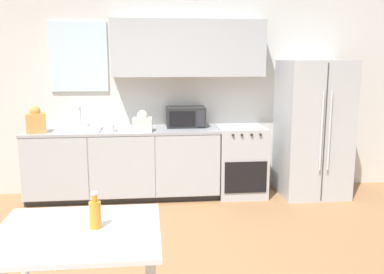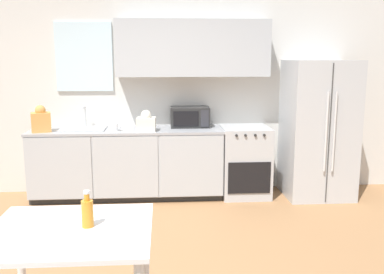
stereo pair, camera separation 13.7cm
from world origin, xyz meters
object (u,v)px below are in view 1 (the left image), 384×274
at_px(microwave, 186,117).
at_px(drink_bottle, 95,214).
at_px(oven_range, 240,161).
at_px(dining_table, 78,249).
at_px(refrigerator, 313,128).
at_px(coffee_mug, 112,128).

relative_size(microwave, drink_bottle, 2.18).
height_order(oven_range, dining_table, oven_range).
height_order(oven_range, microwave, microwave).
xyz_separation_m(refrigerator, drink_bottle, (-2.46, -2.79, -0.02)).
xyz_separation_m(oven_range, coffee_mug, (-1.64, -0.13, 0.49)).
height_order(coffee_mug, drink_bottle, drink_bottle).
xyz_separation_m(refrigerator, coffee_mug, (-2.57, -0.06, 0.06)).
height_order(coffee_mug, dining_table, coffee_mug).
xyz_separation_m(refrigerator, dining_table, (-2.56, -2.82, -0.23)).
relative_size(oven_range, dining_table, 0.92).
bearing_deg(oven_range, drink_bottle, -118.11).
distance_m(refrigerator, dining_table, 3.82).
bearing_deg(microwave, drink_bottle, -105.31).
xyz_separation_m(refrigerator, microwave, (-1.64, 0.20, 0.15)).
distance_m(refrigerator, coffee_mug, 2.58).
relative_size(refrigerator, drink_bottle, 7.65).
bearing_deg(drink_bottle, oven_range, 61.89).
bearing_deg(microwave, refrigerator, -6.85).
bearing_deg(drink_bottle, refrigerator, 48.63).
bearing_deg(refrigerator, microwave, 173.15).
bearing_deg(refrigerator, coffee_mug, -178.57).
bearing_deg(refrigerator, oven_range, 176.02).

